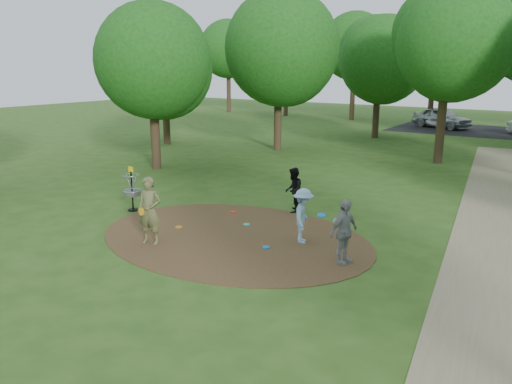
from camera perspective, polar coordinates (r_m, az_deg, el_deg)
The scene contains 15 objects.
ground at distance 14.63m, azimuth -2.62°, elevation -5.15°, with size 100.00×100.00×0.00m, color #2D5119.
dirt_clearing at distance 14.63m, azimuth -2.62°, elevation -5.11°, with size 8.40×8.40×0.02m, color #47301C.
footpath at distance 14.07m, azimuth 24.79°, elevation -7.29°, with size 2.00×40.00×0.01m, color #8C7A5B.
parking_lot at distance 41.84m, azimuth 25.09°, elevation 6.29°, with size 14.00×8.00×0.01m, color black.
player_observer_with_disc at distance 14.12m, azimuth -12.07°, elevation -2.11°, with size 0.81×0.66×1.91m.
player_throwing_with_disc at distance 13.99m, azimuth 5.41°, elevation -2.74°, with size 1.18×1.16×1.57m.
player_walking_with_disc at distance 16.89m, azimuth 4.28°, elevation 0.21°, with size 0.81×0.90×1.54m.
player_waiting_with_disc at distance 12.65m, azimuth 10.00°, elevation -4.51°, with size 0.65×1.05×1.67m.
disc_ground_cyan at distance 15.64m, azimuth -1.07°, elevation -3.72°, with size 0.22×0.22×0.02m, color #1AD5BB.
disc_ground_blue at distance 13.74m, azimuth 1.15°, elevation -6.32°, with size 0.22×0.22×0.02m, color #0B75BF.
disc_ground_red at distance 16.96m, azimuth -2.58°, elevation -2.29°, with size 0.22×0.22×0.02m, color red.
car_left at distance 42.69m, azimuth 20.46°, elevation 7.95°, with size 1.90×4.73×1.61m, color #A1A5A8.
disc_ground_orange at distance 15.58m, azimuth -8.83°, elevation -3.97°, with size 0.22×0.22×0.02m, color orange.
disc_golf_basket at distance 17.52m, azimuth -14.02°, elevation 0.70°, with size 0.63×0.63×1.54m.
tree_ring at distance 22.16m, azimuth 18.72°, elevation 14.92°, with size 37.58×45.90×9.82m.
Camera 1 is at (8.20, -11.10, 4.87)m, focal length 35.00 mm.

